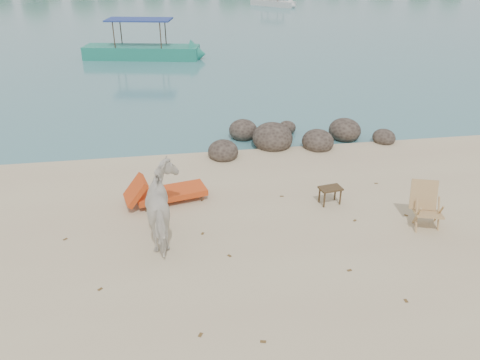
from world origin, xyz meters
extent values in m
ellipsoid|color=black|center=(0.10, 5.58, 0.16)|extent=(0.93, 1.02, 0.70)
ellipsoid|color=black|center=(1.80, 6.28, 0.23)|extent=(1.30, 1.44, 0.98)
ellipsoid|color=black|center=(3.20, 5.88, 0.18)|extent=(1.01, 1.12, 0.76)
ellipsoid|color=black|center=(4.40, 6.68, 0.19)|extent=(1.07, 1.18, 0.80)
ellipsoid|color=black|center=(5.50, 5.98, 0.13)|extent=(0.74, 0.81, 0.56)
ellipsoid|color=black|center=(1.00, 7.28, 0.17)|extent=(0.97, 1.06, 0.73)
ellipsoid|color=black|center=(2.60, 7.48, 0.11)|extent=(0.60, 0.66, 0.45)
imported|color=beige|center=(-1.67, 1.36, 0.79)|extent=(1.03, 1.95, 1.58)
plane|color=brown|center=(-0.90, 1.38, 0.01)|extent=(0.13, 0.13, 0.00)
plane|color=brown|center=(2.70, 1.37, 0.01)|extent=(0.14, 0.14, 0.00)
plane|color=brown|center=(-3.92, 1.63, 0.01)|extent=(0.14, 0.14, 0.00)
plane|color=brown|center=(-1.24, 3.57, 0.01)|extent=(0.14, 0.14, 0.00)
plane|color=brown|center=(1.28, 2.80, 0.01)|extent=(0.12, 0.12, 0.00)
plane|color=brown|center=(3.99, 3.11, 0.01)|extent=(0.11, 0.11, 0.00)
plane|color=brown|center=(2.58, -1.43, 0.01)|extent=(0.10, 0.10, 0.00)
plane|color=brown|center=(-1.20, -1.68, 0.01)|extent=(0.14, 0.14, 0.00)
plane|color=brown|center=(-0.42, 0.45, 0.01)|extent=(0.14, 0.14, 0.00)
plane|color=brown|center=(1.89, -0.41, 0.01)|extent=(0.12, 0.12, 0.00)
plane|color=brown|center=(-0.19, -1.99, 0.01)|extent=(0.12, 0.12, 0.00)
plane|color=brown|center=(-2.98, -0.22, 0.01)|extent=(0.14, 0.14, 0.00)
plane|color=brown|center=(4.01, 1.40, 0.01)|extent=(0.14, 0.14, 0.00)
camera|label=1|loc=(-1.45, -7.50, 5.84)|focal=35.00mm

